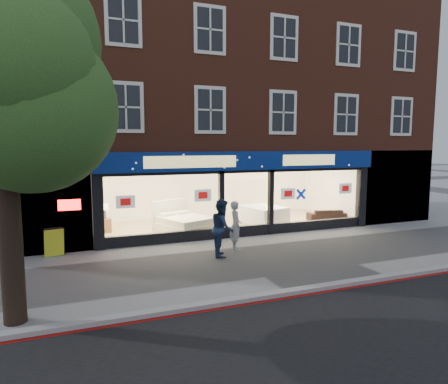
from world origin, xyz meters
TOP-DOWN VIEW (x-y plane):
  - ground at (0.00, 0.00)m, footprint 120.00×120.00m
  - kerb_line at (0.00, -3.10)m, footprint 60.00×0.10m
  - kerb_stone at (0.00, -2.90)m, footprint 60.00×0.25m
  - showroom_floor at (0.00, 5.25)m, footprint 11.00×4.50m
  - building at (-0.02, 6.93)m, footprint 19.00×8.26m
  - display_bed at (-2.17, 4.37)m, footprint 2.38×2.59m
  - bedside_table at (-5.10, 5.33)m, footprint 0.47×0.47m
  - mattress_stack at (1.61, 4.76)m, footprint 1.85×2.15m
  - sofa at (4.60, 4.27)m, footprint 1.83×1.05m
  - a_board at (-6.90, 2.70)m, footprint 0.65×0.48m
  - pedestrian_grey at (-1.19, 1.35)m, footprint 0.50×0.67m
  - pedestrian_blue at (-1.88, 0.80)m, footprint 0.92×1.05m

SIDE VIEW (x-z plane):
  - ground at x=0.00m, z-range 0.00..0.00m
  - kerb_line at x=0.00m, z-range 0.00..0.01m
  - showroom_floor at x=0.00m, z-range 0.00..0.10m
  - kerb_stone at x=0.00m, z-range 0.00..0.12m
  - sofa at x=4.60m, z-range 0.10..0.60m
  - bedside_table at x=-5.10m, z-range 0.10..0.65m
  - display_bed at x=-2.17m, z-range -0.16..1.03m
  - a_board at x=-6.90m, z-range 0.00..0.91m
  - mattress_stack at x=1.61m, z-range 0.10..0.83m
  - pedestrian_grey at x=-1.19m, z-range 0.00..1.67m
  - pedestrian_blue at x=-1.88m, z-range 0.00..1.83m
  - building at x=-0.02m, z-range 1.52..11.82m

